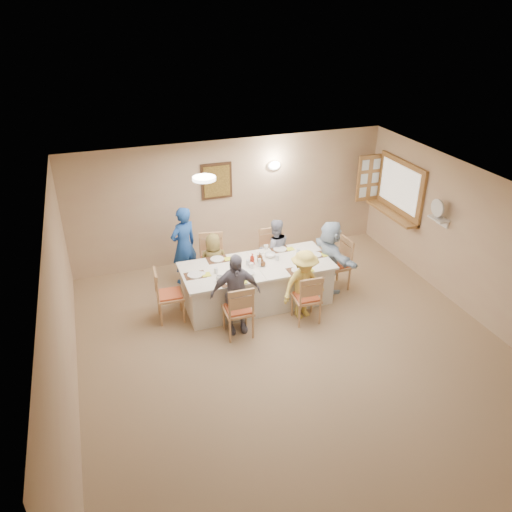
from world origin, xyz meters
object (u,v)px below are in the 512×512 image
object	(u,v)px
serving_hatch	(400,188)
dining_table	(257,284)
diner_front_right	(304,285)
desk_fan	(439,211)
diner_right_end	(330,256)
chair_left_end	(170,294)
chair_front_right	(306,297)
chair_back_left	(212,262)
chair_right_end	(335,264)
chair_back_right	(272,254)
condiment_ketchup	(252,259)
caregiver	(184,246)
chair_front_left	(238,309)
diner_back_right	(275,250)
diner_front_left	(236,294)
diner_back_left	(214,262)

from	to	relation	value
serving_hatch	dining_table	bearing A→B (deg)	-166.41
diner_front_right	desk_fan	bearing A→B (deg)	-8.82
diner_right_end	diner_front_right	bearing A→B (deg)	124.58
serving_hatch	chair_left_end	distance (m)	5.05
dining_table	chair_front_right	world-z (taller)	chair_front_right
chair_back_left	serving_hatch	bearing A→B (deg)	11.52
desk_fan	chair_front_right	xyz separation A→B (m)	(-2.62, -0.25, -1.09)
dining_table	chair_right_end	world-z (taller)	chair_right_end
serving_hatch	desk_fan	size ratio (longest dim) A/B	5.00
chair_back_right	chair_front_right	world-z (taller)	chair_back_right
dining_table	chair_right_end	size ratio (longest dim) A/B	2.65
serving_hatch	diner_right_end	world-z (taller)	serving_hatch
chair_back_left	chair_left_end	world-z (taller)	chair_back_left
condiment_ketchup	diner_right_end	bearing A→B (deg)	-1.43
chair_right_end	caregiver	distance (m)	2.86
chair_front_left	chair_front_right	world-z (taller)	chair_front_left
chair_front_left	chair_right_end	world-z (taller)	chair_right_end
diner_back_right	diner_front_right	xyz separation A→B (m)	(0.00, -1.36, 0.00)
chair_back_right	chair_right_end	world-z (taller)	chair_right_end
desk_fan	chair_back_left	world-z (taller)	desk_fan
serving_hatch	diner_front_right	size ratio (longest dim) A/B	1.20
chair_left_end	diner_front_right	bearing A→B (deg)	-104.52
dining_table	diner_front_right	world-z (taller)	diner_front_right
chair_back_right	diner_front_left	world-z (taller)	diner_front_left
chair_back_left	chair_back_right	xyz separation A→B (m)	(1.20, 0.00, -0.04)
chair_back_left	desk_fan	bearing A→B (deg)	-7.97
dining_table	chair_back_right	bearing A→B (deg)	53.13
chair_right_end	serving_hatch	bearing A→B (deg)	109.48
desk_fan	chair_left_end	bearing A→B (deg)	173.47
chair_right_end	diner_front_left	distance (m)	2.26
dining_table	chair_front_left	bearing A→B (deg)	-126.87
chair_front_right	diner_back_left	xyz separation A→B (m)	(-1.20, 1.48, 0.11)
desk_fan	diner_back_left	size ratio (longest dim) A/B	0.26
chair_back_right	chair_left_end	xyz separation A→B (m)	(-2.15, -0.80, 0.00)
chair_front_left	caregiver	bearing A→B (deg)	-75.88
serving_hatch	chair_left_end	xyz separation A→B (m)	(-4.88, -0.80, -1.02)
chair_back_right	diner_right_end	size ratio (longest dim) A/B	0.69
diner_front_right	chair_front_right	bearing A→B (deg)	-101.75
serving_hatch	chair_right_end	bearing A→B (deg)	-155.64
desk_fan	diner_front_right	xyz separation A→B (m)	(-2.62, -0.13, -0.92)
chair_left_end	diner_front_right	xyz separation A→B (m)	(2.15, -0.68, 0.15)
diner_right_end	condiment_ketchup	distance (m)	1.50
chair_back_left	diner_front_left	distance (m)	1.49
chair_back_right	diner_front_left	xyz separation A→B (m)	(-1.20, -1.48, 0.22)
chair_front_left	diner_front_left	size ratio (longest dim) A/B	0.69
chair_left_end	chair_right_end	distance (m)	3.10
diner_right_end	chair_back_left	bearing A→B (deg)	63.31
desk_fan	chair_back_right	bearing A→B (deg)	152.78
serving_hatch	diner_front_right	xyz separation A→B (m)	(-2.73, -1.48, -0.87)
serving_hatch	desk_fan	distance (m)	1.36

